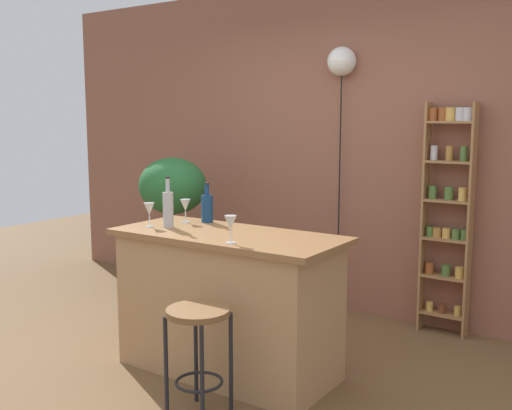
% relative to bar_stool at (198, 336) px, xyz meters
% --- Properties ---
extents(ground, '(12.00, 12.00, 0.00)m').
position_rel_bar_stool_xyz_m(ground, '(-0.23, 0.28, -0.47)').
color(ground, brown).
extents(back_wall, '(6.40, 0.10, 2.80)m').
position_rel_bar_stool_xyz_m(back_wall, '(-0.23, 2.23, 0.93)').
color(back_wall, '#8C5642').
rests_on(back_wall, ground).
extents(kitchen_counter, '(1.52, 0.67, 0.93)m').
position_rel_bar_stool_xyz_m(kitchen_counter, '(-0.23, 0.58, -0.00)').
color(kitchen_counter, tan).
rests_on(kitchen_counter, ground).
extents(bar_stool, '(0.35, 0.35, 0.62)m').
position_rel_bar_stool_xyz_m(bar_stool, '(0.00, 0.00, 0.00)').
color(bar_stool, black).
rests_on(bar_stool, ground).
extents(spice_shelf, '(0.37, 0.14, 1.77)m').
position_rel_bar_stool_xyz_m(spice_shelf, '(0.72, 2.09, 0.50)').
color(spice_shelf, '#9E7042').
rests_on(spice_shelf, ground).
extents(plant_stool, '(0.33, 0.33, 0.47)m').
position_rel_bar_stool_xyz_m(plant_stool, '(-1.53, 1.51, -0.23)').
color(plant_stool, '#2D2823').
rests_on(plant_stool, ground).
extents(potted_plant, '(0.62, 0.56, 0.84)m').
position_rel_bar_stool_xyz_m(potted_plant, '(-1.53, 1.51, 0.55)').
color(potted_plant, '#935B3D').
rests_on(potted_plant, plant_stool).
extents(bottle_soda_blue, '(0.07, 0.07, 0.34)m').
position_rel_bar_stool_xyz_m(bottle_soda_blue, '(-0.68, 0.52, 0.59)').
color(bottle_soda_blue, '#B2B2B7').
rests_on(bottle_soda_blue, kitchen_counter).
extents(bottle_sauce_amber, '(0.08, 0.08, 0.28)m').
position_rel_bar_stool_xyz_m(bottle_sauce_amber, '(-0.59, 0.82, 0.56)').
color(bottle_sauce_amber, navy).
rests_on(bottle_sauce_amber, kitchen_counter).
extents(wine_glass_left, '(0.07, 0.07, 0.16)m').
position_rel_bar_stool_xyz_m(wine_glass_left, '(-0.71, 0.73, 0.58)').
color(wine_glass_left, silver).
rests_on(wine_glass_left, kitchen_counter).
extents(wine_glass_center, '(0.07, 0.07, 0.16)m').
position_rel_bar_stool_xyz_m(wine_glass_center, '(-0.03, 0.34, 0.58)').
color(wine_glass_center, silver).
rests_on(wine_glass_center, kitchen_counter).
extents(wine_glass_right, '(0.07, 0.07, 0.16)m').
position_rel_bar_stool_xyz_m(wine_glass_right, '(-0.80, 0.46, 0.58)').
color(wine_glass_right, silver).
rests_on(wine_glass_right, kitchen_counter).
extents(pendant_globe_light, '(0.24, 0.24, 2.24)m').
position_rel_bar_stool_xyz_m(pendant_globe_light, '(-0.20, 2.12, 1.62)').
color(pendant_globe_light, black).
rests_on(pendant_globe_light, ground).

